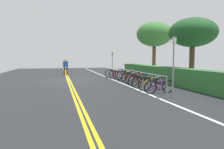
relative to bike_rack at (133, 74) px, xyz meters
name	(u,v)px	position (x,y,z in m)	size (l,w,h in m)	color
ground_plane	(69,80)	(-2.86, -4.02, -0.65)	(36.77, 13.65, 0.05)	#232628
centre_line_yellow_inner	(68,80)	(-2.86, -4.10, -0.62)	(33.09, 0.10, 0.00)	gold
centre_line_yellow_outer	(70,80)	(-2.86, -3.94, -0.62)	(33.09, 0.10, 0.00)	gold
bike_lane_stripe_white	(111,79)	(-2.86, -0.73, -0.62)	(33.09, 0.12, 0.00)	white
bike_rack	(133,74)	(0.00, 0.00, 0.00)	(8.72, 0.05, 0.83)	#9EA0A5
bicycle_0	(115,73)	(-3.84, -0.15, -0.27)	(0.46, 1.80, 0.75)	black
bicycle_1	(118,74)	(-3.04, -0.15, -0.30)	(0.65, 1.64, 0.70)	black
bicycle_2	(124,75)	(-2.10, 0.10, -0.28)	(0.66, 1.68, 0.73)	black
bicycle_3	(128,76)	(-1.26, 0.10, -0.26)	(0.46, 1.73, 0.78)	black
bicycle_4	(132,77)	(-0.38, 0.12, -0.27)	(0.55, 1.75, 0.75)	black
bicycle_5	(136,79)	(0.41, 0.09, -0.30)	(0.58, 1.61, 0.70)	black
bicycle_6	(141,80)	(1.35, 0.01, -0.30)	(0.46, 1.74, 0.70)	black
bicycle_7	(144,82)	(2.05, -0.08, -0.30)	(0.46, 1.66, 0.70)	black
bicycle_8	(153,83)	(3.04, -0.02, -0.27)	(0.46, 1.74, 0.76)	black
bicycle_9	(159,86)	(3.89, -0.13, -0.30)	(0.46, 1.63, 0.69)	black
pedestrian	(66,65)	(-7.56, -4.09, 0.30)	(0.32, 0.47, 1.62)	#4C3826
sign_post_near	(112,62)	(-4.77, -0.14, 0.69)	(0.36, 0.06, 2.17)	gray
sign_post_far	(173,61)	(4.99, -0.09, 0.89)	(0.36, 0.06, 2.56)	gray
hedge_backdrop	(177,76)	(1.50, 2.31, -0.10)	(17.67, 0.94, 1.06)	#2D6B30
tree_near_left	(154,34)	(-5.85, 4.42, 3.33)	(3.49, 3.49, 5.20)	brown
tree_mid	(193,33)	(0.93, 3.77, 2.65)	(3.06, 3.06, 4.25)	#473323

